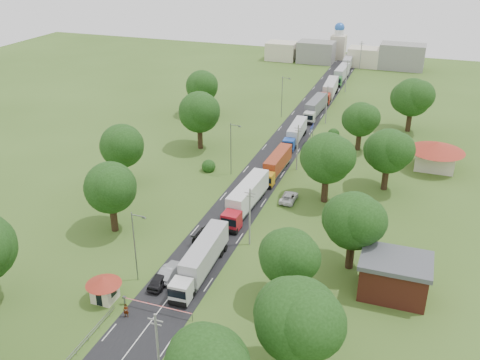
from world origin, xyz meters
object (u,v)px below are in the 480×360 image
at_px(guard_booth, 104,285).
at_px(car_lane_front, 160,280).
at_px(truck_0, 202,259).
at_px(pedestrian_near, 126,311).
at_px(car_lane_mid, 170,271).
at_px(boom_barrier, 147,304).
at_px(info_sign, 312,131).

relative_size(guard_booth, car_lane_front, 0.95).
bearing_deg(truck_0, pedestrian_near, -113.52).
bearing_deg(car_lane_mid, truck_0, -147.91).
relative_size(boom_barrier, info_sign, 2.25).
relative_size(boom_barrier, car_lane_front, 2.00).
xyz_separation_m(boom_barrier, guard_booth, (-5.84, -0.00, 1.27)).
height_order(boom_barrier, guard_booth, guard_booth).
height_order(boom_barrier, pedestrian_near, pedestrian_near).
bearing_deg(truck_0, guard_booth, -134.09).
height_order(info_sign, car_lane_front, info_sign).
relative_size(guard_booth, truck_0, 0.29).
bearing_deg(truck_0, boom_barrier, -108.72).
xyz_separation_m(boom_barrier, car_lane_front, (-0.88, 4.91, -0.10)).
height_order(boom_barrier, info_sign, info_sign).
distance_m(truck_0, pedestrian_near, 12.32).
bearing_deg(guard_booth, pedestrian_near, -25.55).
xyz_separation_m(guard_booth, car_lane_mid, (5.39, 7.00, -1.33)).
relative_size(car_lane_mid, pedestrian_near, 2.85).
bearing_deg(truck_0, info_sign, 86.15).
distance_m(boom_barrier, car_lane_front, 4.99).
height_order(car_lane_mid, pedestrian_near, pedestrian_near).
relative_size(info_sign, truck_0, 0.27).
distance_m(car_lane_front, pedestrian_near, 6.92).
height_order(car_lane_front, pedestrian_near, pedestrian_near).
relative_size(boom_barrier, pedestrian_near, 5.20).
xyz_separation_m(guard_booth, pedestrian_near, (4.10, -1.96, -1.28)).
height_order(car_lane_front, car_lane_mid, car_lane_mid).
bearing_deg(truck_0, car_lane_front, -132.67).
distance_m(guard_booth, pedestrian_near, 4.72).
bearing_deg(boom_barrier, truck_0, 71.28).
bearing_deg(car_lane_front, truck_0, -135.71).
bearing_deg(pedestrian_near, guard_booth, 137.50).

